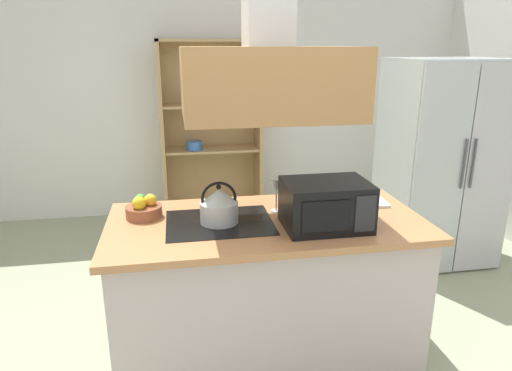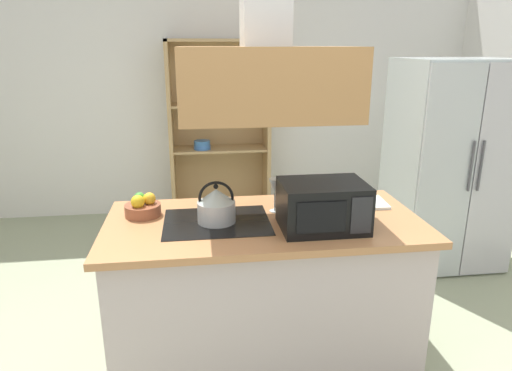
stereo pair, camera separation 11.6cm
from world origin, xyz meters
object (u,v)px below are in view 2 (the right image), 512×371
at_px(kettle, 216,205).
at_px(cutting_board, 358,203).
at_px(microwave, 323,206).
at_px(wine_glass_on_counter, 275,188).
at_px(refrigerator, 448,165).
at_px(dish_cabinet, 219,141).
at_px(fruit_bowl, 143,207).

relative_size(kettle, cutting_board, 0.71).
height_order(microwave, wine_glass_on_counter, microwave).
bearing_deg(wine_glass_on_counter, kettle, -160.49).
relative_size(kettle, microwave, 0.52).
xyz_separation_m(refrigerator, kettle, (-2.04, -1.10, 0.12)).
bearing_deg(refrigerator, cutting_board, -140.97).
bearing_deg(dish_cabinet, refrigerator, -37.36).
distance_m(dish_cabinet, kettle, 2.55).
distance_m(refrigerator, wine_glass_on_counter, 1.96).
height_order(dish_cabinet, kettle, dish_cabinet).
xyz_separation_m(wine_glass_on_counter, fruit_bowl, (-0.78, 0.04, -0.10)).
bearing_deg(wine_glass_on_counter, dish_cabinet, 94.70).
distance_m(microwave, wine_glass_on_counter, 0.36).
bearing_deg(microwave, fruit_bowl, 161.97).
xyz_separation_m(refrigerator, cutting_board, (-1.13, -0.92, 0.03)).
xyz_separation_m(refrigerator, fruit_bowl, (-2.47, -0.94, 0.07)).
relative_size(cutting_board, microwave, 0.74).
relative_size(microwave, wine_glass_on_counter, 2.23).
bearing_deg(kettle, dish_cabinet, 86.41).
distance_m(dish_cabinet, wine_glass_on_counter, 2.43).
relative_size(microwave, fruit_bowl, 2.18).
xyz_separation_m(dish_cabinet, cutting_board, (0.75, -2.36, 0.05)).
bearing_deg(refrigerator, wine_glass_on_counter, -149.86).
bearing_deg(microwave, wine_glass_on_counter, 126.45).
distance_m(kettle, wine_glass_on_counter, 0.38).
relative_size(refrigerator, cutting_board, 5.19).
distance_m(cutting_board, fruit_bowl, 1.34).
bearing_deg(dish_cabinet, fruit_bowl, -103.82).
distance_m(dish_cabinet, microwave, 2.74).
bearing_deg(refrigerator, fruit_bowl, -159.10).
xyz_separation_m(cutting_board, microwave, (-0.34, -0.35, 0.12)).
bearing_deg(kettle, refrigerator, 28.42).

